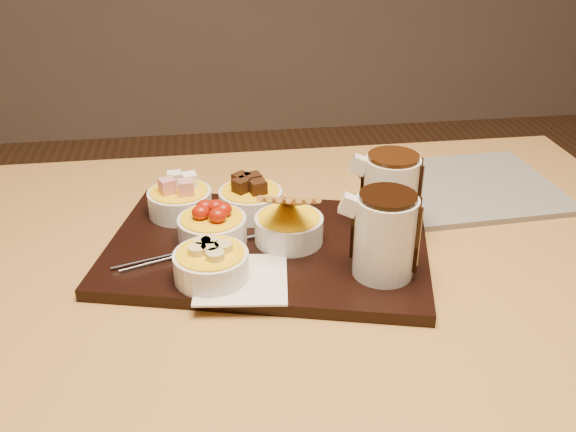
{
  "coord_description": "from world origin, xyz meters",
  "views": [
    {
      "loc": [
        -0.12,
        -0.79,
        1.24
      ],
      "look_at": [
        -0.01,
        0.01,
        0.81
      ],
      "focal_mm": 40.0,
      "sensor_mm": 36.0,
      "label": 1
    }
  ],
  "objects": [
    {
      "name": "dining_table",
      "position": [
        0.0,
        0.0,
        0.65
      ],
      "size": [
        1.2,
        0.8,
        0.75
      ],
      "color": "#BB8A45",
      "rests_on": "ground"
    },
    {
      "name": "serving_board",
      "position": [
        -0.04,
        0.01,
        0.76
      ],
      "size": [
        0.52,
        0.41,
        0.02
      ],
      "primitive_type": "cube",
      "rotation": [
        0.0,
        0.0,
        -0.26
      ],
      "color": "black",
      "rests_on": "dining_table"
    },
    {
      "name": "napkin",
      "position": [
        -0.08,
        -0.08,
        0.77
      ],
      "size": [
        0.13,
        0.13,
        0.0
      ],
      "primitive_type": "cube",
      "rotation": [
        0.0,
        0.0,
        -0.12
      ],
      "color": "white",
      "rests_on": "serving_board"
    },
    {
      "name": "bowl_marshmallows",
      "position": [
        -0.16,
        0.12,
        0.79
      ],
      "size": [
        0.1,
        0.1,
        0.04
      ],
      "primitive_type": "cylinder",
      "color": "silver",
      "rests_on": "serving_board"
    },
    {
      "name": "bowl_cake",
      "position": [
        -0.05,
        0.11,
        0.79
      ],
      "size": [
        0.1,
        0.1,
        0.04
      ],
      "primitive_type": "cylinder",
      "color": "silver",
      "rests_on": "serving_board"
    },
    {
      "name": "bowl_strawberries",
      "position": [
        -0.12,
        0.02,
        0.79
      ],
      "size": [
        0.1,
        0.1,
        0.04
      ],
      "primitive_type": "cylinder",
      "color": "silver",
      "rests_on": "serving_board"
    },
    {
      "name": "bowl_biscotti",
      "position": [
        -0.01,
        0.01,
        0.79
      ],
      "size": [
        0.1,
        0.1,
        0.04
      ],
      "primitive_type": "cylinder",
      "color": "silver",
      "rests_on": "serving_board"
    },
    {
      "name": "bowl_bananas",
      "position": [
        -0.12,
        -0.07,
        0.79
      ],
      "size": [
        0.1,
        0.1,
        0.04
      ],
      "primitive_type": "cylinder",
      "color": "silver",
      "rests_on": "serving_board"
    },
    {
      "name": "pitcher_dark_chocolate",
      "position": [
        0.11,
        -0.09,
        0.82
      ],
      "size": [
        0.1,
        0.1,
        0.11
      ],
      "primitive_type": "cylinder",
      "rotation": [
        0.0,
        0.0,
        -0.26
      ],
      "color": "silver",
      "rests_on": "serving_board"
    },
    {
      "name": "pitcher_milk_chocolate",
      "position": [
        0.15,
        0.03,
        0.82
      ],
      "size": [
        0.1,
        0.1,
        0.11
      ],
      "primitive_type": "cylinder",
      "rotation": [
        0.0,
        0.0,
        -0.26
      ],
      "color": "silver",
      "rests_on": "serving_board"
    },
    {
      "name": "fondue_skewers",
      "position": [
        -0.13,
        0.0,
        0.77
      ],
      "size": [
        0.1,
        0.26,
        0.01
      ],
      "primitive_type": null,
      "rotation": [
        0.0,
        0.0,
        -1.27
      ],
      "color": "silver",
      "rests_on": "serving_board"
    },
    {
      "name": "newspaper",
      "position": [
        0.32,
        0.17,
        0.76
      ],
      "size": [
        0.34,
        0.27,
        0.01
      ],
      "primitive_type": "cube",
      "rotation": [
        0.0,
        0.0,
        0.05
      ],
      "color": "beige",
      "rests_on": "dining_table"
    }
  ]
}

